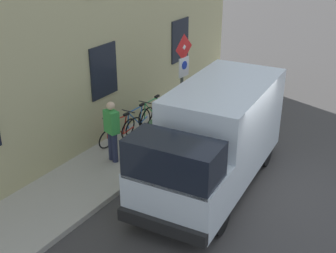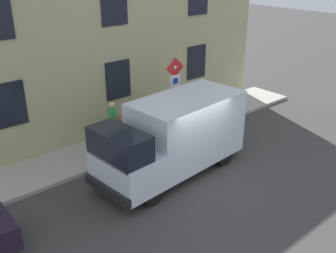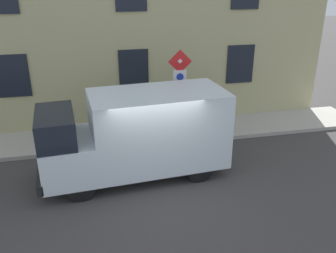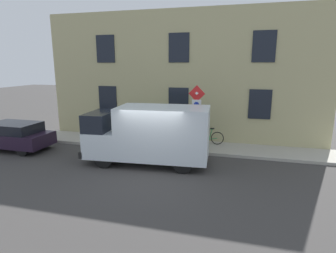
% 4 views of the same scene
% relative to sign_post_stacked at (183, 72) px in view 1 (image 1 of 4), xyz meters
% --- Properties ---
extents(ground_plane, '(80.00, 80.00, 0.00)m').
position_rel_sign_post_stacked_xyz_m(ground_plane, '(-2.41, 1.30, -2.18)').
color(ground_plane, '#3C3938').
extents(sidewalk_slab, '(2.08, 17.36, 0.14)m').
position_rel_sign_post_stacked_xyz_m(sidewalk_slab, '(0.83, 1.30, -2.11)').
color(sidewalk_slab, '#ACA79A').
rests_on(sidewalk_slab, ground_plane).
extents(building_facade, '(0.75, 15.36, 7.04)m').
position_rel_sign_post_stacked_xyz_m(building_facade, '(2.21, 1.30, 1.34)').
color(building_facade, tan).
rests_on(building_facade, ground_plane).
extents(sign_post_stacked, '(0.17, 0.56, 3.03)m').
position_rel_sign_post_stacked_xyz_m(sign_post_stacked, '(0.00, 0.00, 0.00)').
color(sign_post_stacked, '#474C47').
rests_on(sign_post_stacked, sidewalk_slab).
extents(delivery_van, '(2.41, 5.47, 2.50)m').
position_rel_sign_post_stacked_xyz_m(delivery_van, '(-1.91, 1.70, -0.85)').
color(delivery_van, silver).
rests_on(delivery_van, ground_plane).
extents(bicycle_green, '(0.46, 1.71, 0.89)m').
position_rel_sign_post_stacked_xyz_m(bicycle_green, '(1.31, -0.38, -1.67)').
color(bicycle_green, black).
rests_on(bicycle_green, sidewalk_slab).
extents(bicycle_blue, '(0.46, 1.71, 0.89)m').
position_rel_sign_post_stacked_xyz_m(bicycle_blue, '(1.31, 0.47, -1.67)').
color(bicycle_blue, black).
rests_on(bicycle_blue, sidewalk_slab).
extents(bicycle_red, '(0.51, 1.72, 0.89)m').
position_rel_sign_post_stacked_xyz_m(bicycle_red, '(1.32, 1.32, -1.67)').
color(bicycle_red, black).
rests_on(bicycle_red, sidewalk_slab).
extents(pedestrian, '(0.46, 0.37, 1.72)m').
position_rel_sign_post_stacked_xyz_m(pedestrian, '(0.83, 2.28, -1.11)').
color(pedestrian, '#262B47').
rests_on(pedestrian, sidewalk_slab).
extents(litter_bin, '(0.44, 0.44, 0.90)m').
position_rel_sign_post_stacked_xyz_m(litter_bin, '(0.14, 1.18, -1.59)').
color(litter_bin, '#2D5133').
rests_on(litter_bin, sidewalk_slab).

